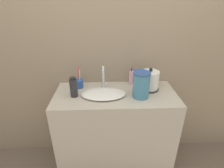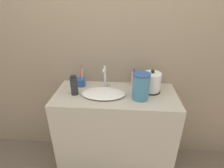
# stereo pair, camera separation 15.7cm
# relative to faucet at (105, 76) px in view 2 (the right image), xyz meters

# --- Properties ---
(wall_back) EXTENTS (6.00, 0.04, 2.60)m
(wall_back) POSITION_rel_faucet_xyz_m (0.11, 0.15, 0.28)
(wall_back) COLOR gray
(wall_back) RESTS_ON ground_plane
(vanity_counter) EXTENTS (1.13, 0.50, 0.90)m
(vanity_counter) POSITION_rel_faucet_xyz_m (0.11, -0.12, -0.57)
(vanity_counter) COLOR #B7AD99
(vanity_counter) RESTS_ON ground_plane
(sink_basin) EXTENTS (0.40, 0.24, 0.04)m
(sink_basin) POSITION_rel_faucet_xyz_m (-0.00, -0.15, -0.10)
(sink_basin) COLOR silver
(sink_basin) RESTS_ON vanity_counter
(faucet) EXTENTS (0.06, 0.13, 0.22)m
(faucet) POSITION_rel_faucet_xyz_m (0.00, 0.00, 0.00)
(faucet) COLOR silver
(faucet) RESTS_ON vanity_counter
(electric_kettle) EXTENTS (0.18, 0.18, 0.22)m
(electric_kettle) POSITION_rel_faucet_xyz_m (0.44, -0.04, -0.03)
(electric_kettle) COLOR black
(electric_kettle) RESTS_ON vanity_counter
(toothbrush_cup) EXTENTS (0.08, 0.08, 0.22)m
(toothbrush_cup) POSITION_rel_faucet_xyz_m (-0.25, 0.02, -0.08)
(toothbrush_cup) COLOR #2D519E
(toothbrush_cup) RESTS_ON vanity_counter
(lotion_bottle) EXTENTS (0.04, 0.04, 0.18)m
(lotion_bottle) POSITION_rel_faucet_xyz_m (0.27, 0.07, -0.05)
(lotion_bottle) COLOR #EAA8C6
(lotion_bottle) RESTS_ON vanity_counter
(shampoo_bottle) EXTENTS (0.07, 0.07, 0.18)m
(shampoo_bottle) POSITION_rel_faucet_xyz_m (-0.27, -0.15, -0.03)
(shampoo_bottle) COLOR #28282D
(shampoo_bottle) RESTS_ON vanity_counter
(water_pitcher) EXTENTS (0.15, 0.15, 0.24)m
(water_pitcher) POSITION_rel_faucet_xyz_m (0.33, -0.18, -0.00)
(water_pitcher) COLOR teal
(water_pitcher) RESTS_ON vanity_counter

